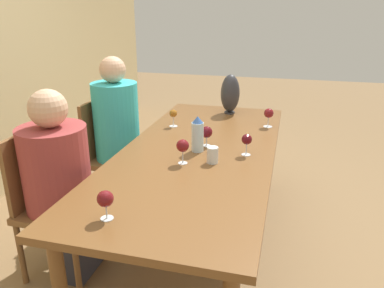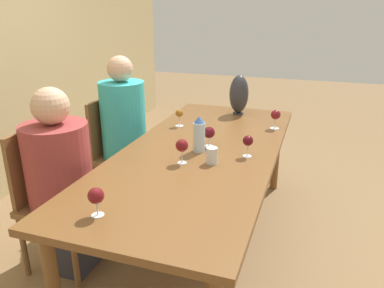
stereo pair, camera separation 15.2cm
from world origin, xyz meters
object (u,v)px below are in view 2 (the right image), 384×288
Objects in this scene: vase at (239,94)px; wine_glass_1 at (209,133)px; chair_far at (118,150)px; wine_glass_4 at (179,114)px; water_bottle at (198,134)px; person_near at (62,178)px; person_far at (126,131)px; water_tumbler at (212,155)px; wine_glass_5 at (96,196)px; wine_glass_3 at (248,141)px; wine_glass_2 at (276,115)px; wine_glass_0 at (182,146)px; chair_near at (53,195)px.

vase is 2.51× the size of wine_glass_1.
vase is at bearing -55.06° from chair_far.
wine_glass_1 is 1.01× the size of wine_glass_4.
wine_glass_4 is at bearing 33.14° from water_bottle.
person_far is at bearing 0.24° from person_near.
wine_glass_5 is at bearing 156.50° from water_tumbler.
chair_far reaches higher than wine_glass_4.
chair_far is at bearing 72.97° from wine_glass_3.
wine_glass_4 is at bearing -75.01° from person_far.
person_near is at bearing 50.34° from wine_glass_5.
vase is 1.03m from person_far.
wine_glass_0 is at bearing 152.95° from wine_glass_2.
person_far reaches higher than wine_glass_0.
vase is 2.27× the size of wine_glass_0.
wine_glass_4 is 0.99× the size of wine_glass_5.
water_tumbler is at bearing 161.42° from wine_glass_2.
wine_glass_2 is 1.09× the size of wine_glass_4.
vase is 1.15m from chair_far.
vase is at bearing -36.38° from wine_glass_4.
wine_glass_4 is 0.62m from chair_far.
vase is 0.37× the size of chair_far.
vase reaches higher than chair_far.
wine_glass_1 is 0.66m from wine_glass_2.
water_bottle is 0.90m from person_near.
person_far is at bearing 127.72° from vase.
water_bottle is 1.56× the size of wine_glass_0.
water_tumbler is at bearing -144.98° from wine_glass_4.
vase is at bearing 15.43° from wine_glass_3.
wine_glass_2 is at bearing -45.68° from person_near.
water_tumbler is 1.05m from chair_near.
chair_near is (-1.45, 0.88, -0.41)m from vase.
wine_glass_5 is at bearing -129.66° from person_near.
vase is 0.37× the size of chair_near.
wine_glass_0 is at bearing -12.52° from wine_glass_5.
vase is at bearing -1.12° from wine_glass_1.
chair_far is (0.53, 0.96, -0.28)m from water_tumbler.
chair_far reaches higher than wine_glass_1.
wine_glass_3 reaches higher than wine_glass_4.
water_tumbler is (-0.17, -0.14, -0.07)m from water_bottle.
chair_far is at bearing 26.34° from wine_glass_5.
vase reaches higher than wine_glass_4.
person_far is at bearing 23.22° from wine_glass_5.
chair_near is at bearing 132.21° from wine_glass_2.
wine_glass_4 is at bearing -28.42° from chair_near.
wine_glass_5 is at bearing -153.66° from chair_far.
wine_glass_3 is at bearing -28.71° from wine_glass_5.
wine_glass_1 is 0.96m from chair_far.
wine_glass_5 reaches higher than water_tumbler.
wine_glass_0 is 1.11× the size of wine_glass_4.
vase is 0.49m from wine_glass_2.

